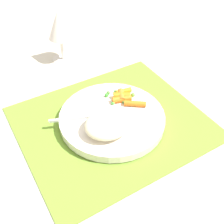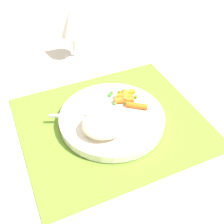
# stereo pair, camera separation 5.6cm
# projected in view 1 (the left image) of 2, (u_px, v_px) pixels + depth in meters

# --- Properties ---
(ground_plane) EXTENTS (2.40, 2.40, 0.00)m
(ground_plane) POSITION_uv_depth(u_px,v_px,m) (112.00, 123.00, 0.67)
(ground_plane) COLOR beige
(placemat) EXTENTS (0.42, 0.36, 0.01)m
(placemat) POSITION_uv_depth(u_px,v_px,m) (112.00, 122.00, 0.67)
(placemat) COLOR olive
(placemat) RESTS_ON ground_plane
(plate) EXTENTS (0.25, 0.25, 0.02)m
(plate) POSITION_uv_depth(u_px,v_px,m) (112.00, 118.00, 0.66)
(plate) COLOR silver
(plate) RESTS_ON placemat
(rice_mound) EXTENTS (0.11, 0.09, 0.04)m
(rice_mound) POSITION_uv_depth(u_px,v_px,m) (108.00, 124.00, 0.60)
(rice_mound) COLOR beige
(rice_mound) RESTS_ON plate
(carrot_portion) EXTENTS (0.07, 0.08, 0.02)m
(carrot_portion) POSITION_uv_depth(u_px,v_px,m) (124.00, 97.00, 0.69)
(carrot_portion) COLOR orange
(carrot_portion) RESTS_ON plate
(pea_scatter) EXTENTS (0.08, 0.09, 0.01)m
(pea_scatter) POSITION_uv_depth(u_px,v_px,m) (119.00, 97.00, 0.69)
(pea_scatter) COLOR green
(pea_scatter) RESTS_ON plate
(fork) EXTENTS (0.18, 0.08, 0.01)m
(fork) POSITION_uv_depth(u_px,v_px,m) (99.00, 116.00, 0.64)
(fork) COLOR silver
(fork) RESTS_ON plate
(wine_glass) EXTENTS (0.07, 0.07, 0.15)m
(wine_glass) POSITION_uv_depth(u_px,v_px,m) (59.00, 26.00, 0.80)
(wine_glass) COLOR silver
(wine_glass) RESTS_ON ground_plane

